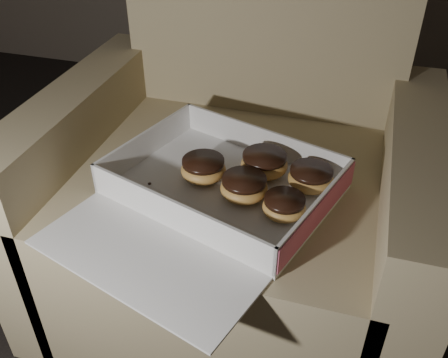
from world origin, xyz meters
name	(u,v)px	position (x,y,z in m)	size (l,w,h in m)	color
armchair	(237,195)	(0.49, 1.06, 0.28)	(0.85, 0.72, 0.88)	#9E8A65
bakery_box	(213,196)	(0.48, 0.88, 0.41)	(0.54, 0.58, 0.07)	silver
donut_a	(203,168)	(0.45, 0.94, 0.43)	(0.09, 0.09, 0.05)	#C99146
donut_b	(311,178)	(0.66, 0.97, 0.43)	(0.09, 0.09, 0.05)	#C99146
donut_c	(264,164)	(0.56, 0.99, 0.43)	(0.10, 0.10, 0.05)	#C99146
donut_d	(244,187)	(0.54, 0.91, 0.43)	(0.09, 0.09, 0.05)	#C99146
donut_e	(284,206)	(0.63, 0.87, 0.43)	(0.08, 0.08, 0.04)	#C99146
crumb_a	(218,221)	(0.52, 0.82, 0.41)	(0.01, 0.01, 0.00)	black
crumb_b	(217,224)	(0.51, 0.81, 0.41)	(0.01, 0.01, 0.00)	black
crumb_c	(187,225)	(0.46, 0.79, 0.41)	(0.01, 0.01, 0.00)	black
crumb_d	(136,196)	(0.34, 0.85, 0.41)	(0.01, 0.01, 0.00)	black
crumb_e	(150,184)	(0.35, 0.89, 0.41)	(0.01, 0.01, 0.00)	black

